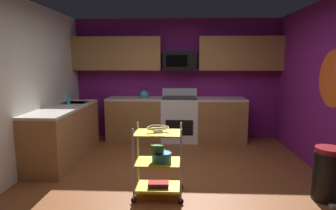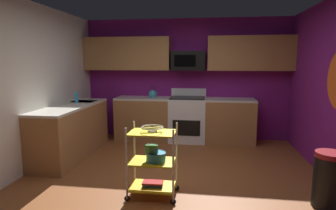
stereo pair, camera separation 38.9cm
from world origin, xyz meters
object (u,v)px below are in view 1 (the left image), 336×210
Objects in this scene: rolling_cart at (158,162)px; book_stack at (158,184)px; microwave at (180,61)px; kettle at (144,94)px; fruit_bowl at (158,128)px; dish_soap_bottle at (68,99)px; mixing_bowl_small at (157,149)px; trash_can at (328,174)px; oven_range at (179,118)px; mixing_bowl_large at (162,157)px.

rolling_cart reaches higher than book_stack.
microwave reaches higher than rolling_cart.
microwave reaches higher than kettle.
kettle is (-0.51, 2.63, 0.12)m from fruit_bowl.
dish_soap_bottle is at bearing 137.07° from rolling_cart.
trash_can reaches higher than mixing_bowl_small.
kettle is at bearing 38.55° from dish_soap_bottle.
mixing_bowl_small reaches higher than book_stack.
oven_range is 1.23m from microwave.
mixing_bowl_small is (-0.06, 0.00, 0.10)m from mixing_bowl_large.
mixing_bowl_large is (-0.20, -2.63, 0.04)m from oven_range.
microwave is 3.85× the size of mixing_bowl_small.
mixing_bowl_large is 1.38× the size of mixing_bowl_small.
rolling_cart is 3.47× the size of book_stack.
kettle reaches higher than book_stack.
fruit_bowl is at bearing -179.75° from trash_can.
oven_range is 6.04× the size of mixing_bowl_small.
mixing_bowl_small is at bearing -43.12° from dish_soap_bottle.
rolling_cart is 3.47× the size of kettle.
book_stack is (0.02, -0.00, -0.46)m from mixing_bowl_small.
kettle reaches higher than rolling_cart.
dish_soap_bottle reaches higher than mixing_bowl_small.
book_stack is 2.08m from trash_can.
oven_range is 4.37× the size of mixing_bowl_large.
kettle reaches higher than trash_can.
microwave is at bearing 84.91° from rolling_cart.
fruit_bowl is at bearing -10.91° from mixing_bowl_small.
fruit_bowl is 2.40m from dish_soap_bottle.
rolling_cart is at bearing -95.09° from microwave.
oven_range is at bearing 84.37° from mixing_bowl_small.
fruit_bowl reaches higher than book_stack.
mixing_bowl_large is 0.36m from book_stack.
fruit_bowl reaches higher than trash_can.
trash_can is (2.07, 0.01, -0.13)m from rolling_cart.
fruit_bowl is at bearing -79.10° from kettle.
trash_can is at bearing 0.25° from rolling_cart.
oven_range is at bearing 85.61° from mixing_bowl_large.
book_stack is at bearing 0.00° from rolling_cart.
rolling_cart is 0.17m from mixing_bowl_small.
book_stack is (-0.04, 0.00, -0.36)m from mixing_bowl_large.
microwave reaches higher than oven_range.
kettle reaches higher than mixing_bowl_small.
dish_soap_bottle reaches higher than rolling_cart.
dish_soap_bottle is 0.30× the size of trash_can.
fruit_bowl is 0.26m from mixing_bowl_small.
dish_soap_bottle is (-1.25, -1.00, 0.02)m from kettle.
microwave is at bearing 8.23° from kettle.
microwave reaches higher than book_stack.
microwave reaches higher than mixing_bowl_large.
mixing_bowl_small is at bearing 169.09° from book_stack.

